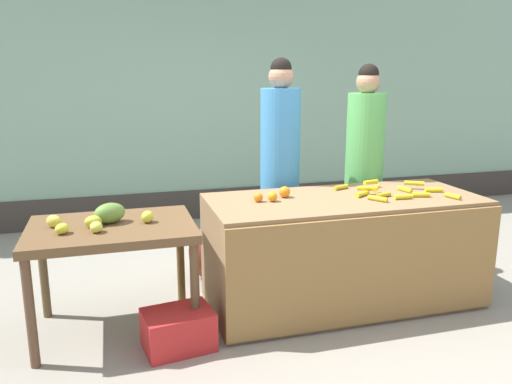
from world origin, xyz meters
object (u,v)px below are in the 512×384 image
produce_sack (209,253)px  vendor_woman_green_shirt (364,168)px  vendor_woman_blue_shirt (280,169)px  produce_crate (178,330)px

produce_sack → vendor_woman_green_shirt: bearing=-3.3°
vendor_woman_blue_shirt → produce_sack: vendor_woman_blue_shirt is taller
produce_crate → produce_sack: bearing=69.1°
vendor_woman_green_shirt → produce_crate: size_ratio=4.20×
vendor_woman_green_shirt → produce_crate: vendor_woman_green_shirt is taller
vendor_woman_blue_shirt → produce_crate: vendor_woman_blue_shirt is taller
vendor_woman_green_shirt → vendor_woman_blue_shirt: bearing=177.0°
vendor_woman_green_shirt → produce_crate: bearing=-151.0°
vendor_woman_green_shirt → produce_sack: (-1.42, 0.08, -0.70)m
vendor_woman_blue_shirt → vendor_woman_green_shirt: bearing=-3.0°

